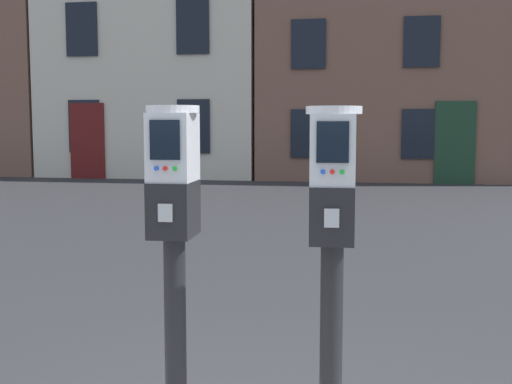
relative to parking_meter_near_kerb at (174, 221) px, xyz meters
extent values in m
cylinder|color=black|center=(0.00, 0.00, -0.55)|extent=(0.09, 0.09, 0.97)
cube|color=black|center=(0.00, 0.00, 0.05)|extent=(0.18, 0.25, 0.22)
cube|color=#A5A8AD|center=(0.00, -0.13, 0.05)|extent=(0.06, 0.01, 0.07)
cube|color=#B7BABF|center=(0.00, 0.00, 0.30)|extent=(0.18, 0.23, 0.27)
cube|color=black|center=(0.00, -0.12, 0.33)|extent=(0.12, 0.01, 0.15)
cylinder|color=blue|center=(-0.03, -0.12, 0.22)|extent=(0.02, 0.01, 0.02)
cylinder|color=red|center=(0.00, -0.12, 0.22)|extent=(0.02, 0.01, 0.02)
cylinder|color=green|center=(0.04, -0.12, 0.22)|extent=(0.02, 0.01, 0.02)
cylinder|color=#B7BABF|center=(0.00, 0.00, 0.45)|extent=(0.22, 0.22, 0.03)
cylinder|color=black|center=(0.64, 0.00, -0.55)|extent=(0.09, 0.09, 0.97)
cube|color=black|center=(0.64, 0.00, 0.04)|extent=(0.18, 0.25, 0.22)
cube|color=#A5A8AD|center=(0.65, -0.13, 0.04)|extent=(0.06, 0.01, 0.07)
cube|color=#B7BABF|center=(0.64, 0.00, 0.29)|extent=(0.18, 0.23, 0.27)
cube|color=black|center=(0.65, -0.12, 0.33)|extent=(0.12, 0.01, 0.15)
cylinder|color=blue|center=(0.61, -0.12, 0.22)|extent=(0.02, 0.01, 0.02)
cylinder|color=red|center=(0.65, -0.12, 0.22)|extent=(0.02, 0.01, 0.02)
cylinder|color=green|center=(0.68, -0.12, 0.22)|extent=(0.02, 0.01, 0.02)
cylinder|color=#B7BABF|center=(0.64, 0.00, 0.45)|extent=(0.22, 0.22, 0.03)
cube|color=beige|center=(-5.65, 18.13, 4.13)|extent=(6.31, 6.28, 10.60)
cube|color=black|center=(-7.23, 14.96, 0.28)|extent=(0.90, 0.06, 1.46)
cube|color=black|center=(-4.07, 14.96, 0.28)|extent=(0.90, 0.06, 1.46)
cube|color=black|center=(-7.23, 14.96, 2.93)|extent=(0.90, 0.06, 1.46)
cube|color=black|center=(-4.07, 14.96, 2.93)|extent=(0.90, 0.06, 1.46)
cube|color=#591414|center=(-7.14, 14.96, -0.12)|extent=(1.00, 0.07, 2.10)
cube|color=brown|center=(1.87, 18.05, 3.45)|extent=(8.56, 6.12, 9.24)
cube|color=black|center=(-0.98, 14.96, 0.10)|extent=(0.90, 0.06, 1.27)
cube|color=black|center=(1.87, 14.96, 0.10)|extent=(0.90, 0.06, 1.27)
cube|color=black|center=(-0.98, 14.96, 2.41)|extent=(0.90, 0.06, 1.27)
cube|color=black|center=(1.87, 14.96, 2.41)|extent=(0.90, 0.06, 1.27)
cube|color=#193823|center=(2.76, 14.96, -0.12)|extent=(1.00, 0.07, 2.10)
camera|label=1|loc=(0.81, -2.59, 0.40)|focal=46.93mm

